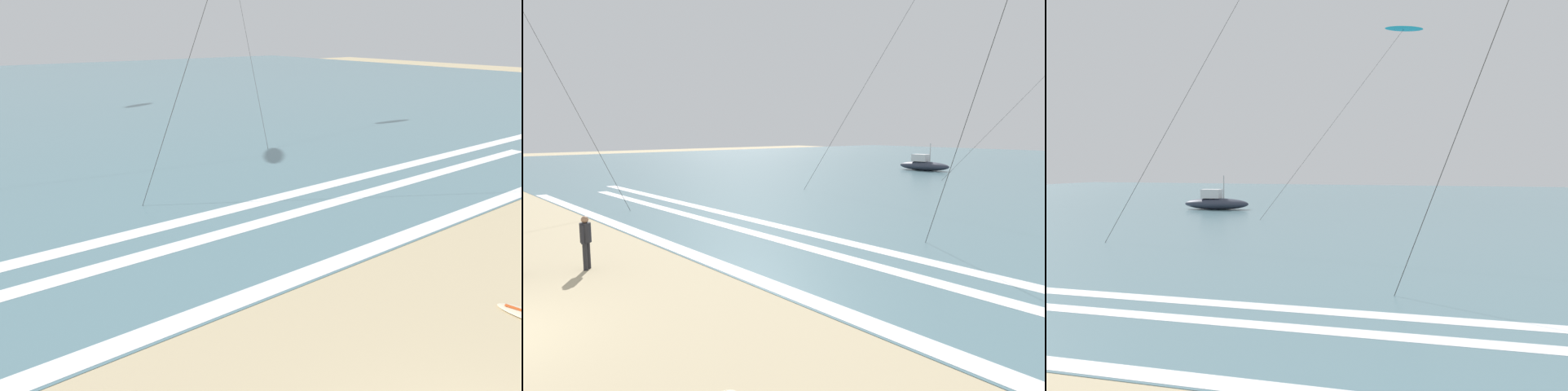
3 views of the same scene
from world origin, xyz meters
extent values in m
cube|color=slate|center=(0.00, 51.53, 0.01)|extent=(140.00, 90.00, 0.01)
cube|color=white|center=(-0.59, 6.93, 0.01)|extent=(42.93, 0.63, 0.01)
cube|color=white|center=(-0.44, 10.45, 0.01)|extent=(41.54, 0.62, 0.01)
cube|color=white|center=(1.15, 12.09, 0.01)|extent=(50.41, 0.67, 0.01)
cylinder|color=#333333|center=(2.91, 13.77, 5.36)|extent=(4.02, 1.09, 10.73)
ellipsoid|color=#23A8C6|center=(-3.47, 47.18, 14.55)|extent=(3.24, 1.98, 0.43)
cylinder|color=#333333|center=(-7.13, 40.52, 7.27)|extent=(7.34, 13.34, 14.56)
cylinder|color=#333333|center=(-10.26, 25.06, 8.55)|extent=(6.58, 7.23, 17.11)
ellipsoid|color=#2D3342|center=(-17.28, 40.99, 0.45)|extent=(5.37, 2.34, 0.90)
cube|color=silver|center=(-17.67, 40.94, 1.25)|extent=(1.63, 1.28, 0.70)
cylinder|color=#B2B2B2|center=(-16.68, 41.07, 1.80)|extent=(0.08, 0.08, 1.80)
camera|label=1|loc=(-5.13, -1.29, 6.08)|focal=32.65mm
camera|label=2|loc=(10.96, -0.85, 4.13)|focal=33.69mm
camera|label=3|loc=(3.40, -1.97, 3.67)|focal=41.20mm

